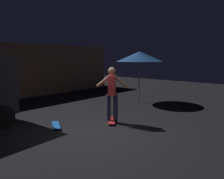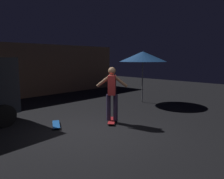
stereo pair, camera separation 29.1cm
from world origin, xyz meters
name	(u,v)px [view 2 (the right image)]	position (x,y,z in m)	size (l,w,h in m)	color
ground_plane	(95,133)	(0.00, 0.00, 0.00)	(28.00, 28.00, 0.00)	black
patio_umbrella	(143,57)	(4.20, 1.50, 2.07)	(2.10, 2.10, 2.30)	slate
skateboard_ridden	(112,121)	(0.99, 0.33, 0.06)	(0.74, 0.64, 0.07)	#AD1E23
skateboard_spare	(56,124)	(-0.44, 1.26, 0.06)	(0.56, 0.78, 0.07)	#1959B2
skater	(112,90)	(0.99, 0.33, 1.04)	(0.67, 0.83, 1.67)	#382D4C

